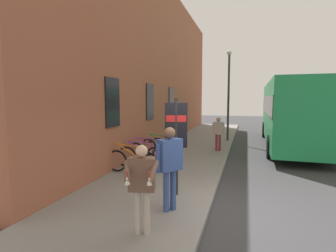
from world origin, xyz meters
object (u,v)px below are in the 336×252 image
tourist_with_hotdogs (142,180)px  pedestrian_near_bus (218,130)px  transit_info_sign (176,131)px  bicycle_by_door (132,161)px  bicycle_leaning_wall (141,156)px  bicycle_beside_lamp (160,147)px  bicycle_nearest_sign (148,151)px  pedestrian_crossing_street (170,160)px  city_bus (292,111)px  street_lamp (229,88)px

tourist_with_hotdogs → pedestrian_near_bus: bearing=-3.4°
transit_info_sign → pedestrian_near_bus: (6.09, -0.42, -0.65)m
bicycle_by_door → pedestrian_near_bus: size_ratio=1.13×
bicycle_leaning_wall → transit_info_sign: (-2.34, -1.90, 1.21)m
bicycle_beside_lamp → bicycle_leaning_wall: bearing=176.2°
bicycle_nearest_sign → transit_info_sign: size_ratio=0.74×
bicycle_leaning_wall → tourist_with_hotdogs: bearing=-157.5°
bicycle_leaning_wall → bicycle_by_door: bearing=-179.2°
bicycle_leaning_wall → transit_info_sign: 3.25m
bicycle_leaning_wall → transit_info_sign: transit_info_sign is taller
pedestrian_crossing_street → pedestrian_near_bus: 7.07m
transit_info_sign → pedestrian_crossing_street: (-0.97, -0.12, -0.50)m
pedestrian_near_bus → bicycle_by_door: bearing=153.2°
bicycle_by_door → bicycle_leaning_wall: (0.81, 0.01, -0.00)m
pedestrian_near_bus → tourist_with_hotdogs: 8.18m
bicycle_leaning_wall → pedestrian_crossing_street: pedestrian_crossing_street is taller
pedestrian_crossing_street → bicycle_nearest_sign: bearing=26.4°
bicycle_by_door → bicycle_nearest_sign: bearing=1.2°
city_bus → tourist_with_hotdogs: city_bus is taller
bicycle_leaning_wall → pedestrian_near_bus: 4.44m
bicycle_by_door → bicycle_nearest_sign: same height
pedestrian_near_bus → bicycle_beside_lamp: bearing=132.1°
bicycle_leaning_wall → pedestrian_near_bus: size_ratio=1.10×
bicycle_by_door → tourist_with_hotdogs: 4.08m
city_bus → pedestrian_near_bus: 4.61m
bicycle_leaning_wall → bicycle_nearest_sign: (0.80, 0.02, 0.00)m
bicycle_by_door → transit_info_sign: (-1.53, -1.89, 1.21)m
bicycle_nearest_sign → pedestrian_near_bus: 3.81m
bicycle_nearest_sign → transit_info_sign: 3.87m
street_lamp → bicycle_beside_lamp: bearing=155.4°
bicycle_by_door → street_lamp: street_lamp is taller
transit_info_sign → tourist_with_hotdogs: transit_info_sign is taller
bicycle_by_door → pedestrian_near_bus: (4.56, -2.30, 0.56)m
bicycle_leaning_wall → city_bus: 8.93m
city_bus → bicycle_nearest_sign: bearing=134.9°
street_lamp → pedestrian_near_bus: bearing=176.3°
city_bus → tourist_with_hotdogs: bearing=160.1°
transit_info_sign → pedestrian_near_bus: 6.14m
bicycle_beside_lamp → pedestrian_near_bus: 3.02m
transit_info_sign → pedestrian_crossing_street: 1.10m
transit_info_sign → street_lamp: bearing=-3.8°
bicycle_nearest_sign → pedestrian_near_bus: pedestrian_near_bus is taller
bicycle_leaning_wall → city_bus: city_bus is taller
pedestrian_crossing_street → tourist_with_hotdogs: pedestrian_crossing_street is taller
city_bus → pedestrian_crossing_street: bearing=159.0°
tourist_with_hotdogs → street_lamp: size_ratio=0.31×
bicycle_leaning_wall → bicycle_beside_lamp: 1.76m
bicycle_beside_lamp → transit_info_sign: 4.63m
transit_info_sign → bicycle_beside_lamp: bearing=23.5°
pedestrian_crossing_street → tourist_with_hotdogs: bearing=170.3°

